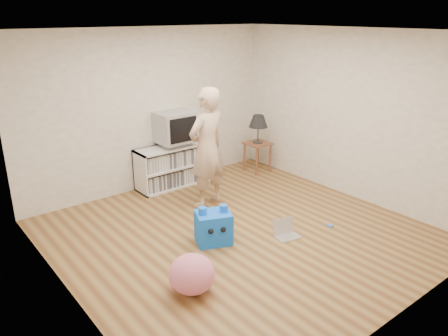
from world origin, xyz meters
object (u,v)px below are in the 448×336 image
object	(u,v)px
laptop	(286,232)
plush_blue	(213,227)
crt_tv	(175,127)
plush_pink	(192,274)
person	(207,148)
side_table	(258,150)
dvd_deck	(175,143)
media_unit	(176,165)
table_lamp	(258,122)

from	to	relation	value
laptop	plush_blue	xyz separation A→B (m)	(-0.85, 0.46, 0.15)
crt_tv	plush_pink	bearing A→B (deg)	-119.75
crt_tv	person	bearing A→B (deg)	-94.88
laptop	plush_blue	world-z (taller)	plush_blue
crt_tv	plush_blue	world-z (taller)	crt_tv
side_table	crt_tv	bearing A→B (deg)	166.59
dvd_deck	plush_pink	distance (m)	3.15
plush_blue	plush_pink	size ratio (longest dim) A/B	1.08
laptop	person	bearing A→B (deg)	110.11
crt_tv	laptop	bearing A→B (deg)	-86.97
plush_pink	plush_blue	bearing A→B (deg)	40.48
dvd_deck	side_table	bearing A→B (deg)	-13.53
crt_tv	side_table	size ratio (longest dim) A/B	1.09
media_unit	person	bearing A→B (deg)	-94.79
person	plush_pink	world-z (taller)	person
crt_tv	plush_blue	size ratio (longest dim) A/B	1.12
person	laptop	size ratio (longest dim) A/B	5.04
person	plush_pink	bearing A→B (deg)	39.90
media_unit	person	xyz separation A→B (m)	(-0.09, -1.03, 0.56)
dvd_deck	crt_tv	world-z (taller)	crt_tv
plush_blue	plush_pink	world-z (taller)	plush_blue
media_unit	side_table	size ratio (longest dim) A/B	2.55
person	plush_blue	xyz separation A→B (m)	(-0.63, -0.98, -0.69)
dvd_deck	person	bearing A→B (deg)	-94.87
side_table	table_lamp	xyz separation A→B (m)	(0.00, 0.00, 0.53)
side_table	person	size ratio (longest dim) A/B	0.30
media_unit	plush_blue	world-z (taller)	media_unit
laptop	plush_pink	world-z (taller)	plush_pink
media_unit	crt_tv	size ratio (longest dim) A/B	2.33
person	table_lamp	bearing A→B (deg)	-167.73
plush_blue	side_table	bearing A→B (deg)	58.21
media_unit	laptop	size ratio (longest dim) A/B	3.88
media_unit	dvd_deck	world-z (taller)	dvd_deck
dvd_deck	plush_blue	bearing A→B (deg)	-109.84
plush_blue	person	bearing A→B (deg)	79.65
side_table	media_unit	bearing A→B (deg)	165.92
media_unit	dvd_deck	size ratio (longest dim) A/B	3.11
media_unit	person	size ratio (longest dim) A/B	0.77
dvd_deck	crt_tv	distance (m)	0.29
media_unit	dvd_deck	bearing A→B (deg)	-90.00
dvd_deck	laptop	distance (m)	2.55
person	plush_pink	distance (m)	2.33
crt_tv	side_table	xyz separation A→B (m)	(1.54, -0.37, -0.60)
crt_tv	dvd_deck	bearing A→B (deg)	90.00
person	plush_pink	xyz separation A→B (m)	(-1.45, -1.68, -0.70)
plush_blue	plush_pink	distance (m)	1.07
laptop	plush_pink	xyz separation A→B (m)	(-1.67, -0.24, 0.15)
dvd_deck	table_lamp	size ratio (longest dim) A/B	0.87
media_unit	table_lamp	distance (m)	1.69
side_table	laptop	xyz separation A→B (m)	(-1.41, -2.09, -0.36)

